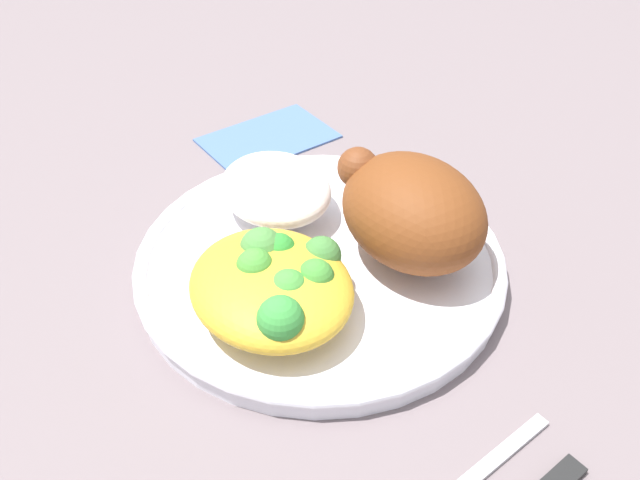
# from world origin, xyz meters

# --- Properties ---
(ground_plane) EXTENTS (2.00, 2.00, 0.00)m
(ground_plane) POSITION_xyz_m (0.00, 0.00, 0.00)
(ground_plane) COLOR slate
(plate) EXTENTS (0.25, 0.25, 0.02)m
(plate) POSITION_xyz_m (0.00, 0.00, 0.01)
(plate) COLOR white
(plate) RESTS_ON ground_plane
(roasted_chicken) EXTENTS (0.11, 0.09, 0.07)m
(roasted_chicken) POSITION_xyz_m (-0.03, -0.05, 0.05)
(roasted_chicken) COLOR brown
(roasted_chicken) RESTS_ON plate
(rice_pile) EXTENTS (0.09, 0.08, 0.03)m
(rice_pile) POSITION_xyz_m (0.06, -0.00, 0.04)
(rice_pile) COLOR white
(rice_pile) RESTS_ON plate
(mac_cheese_with_broccoli) EXTENTS (0.11, 0.10, 0.04)m
(mac_cheese_with_broccoli) POSITION_xyz_m (-0.03, 0.05, 0.04)
(mac_cheese_with_broccoli) COLOR gold
(mac_cheese_with_broccoli) RESTS_ON plate
(napkin) EXTENTS (0.08, 0.12, 0.00)m
(napkin) POSITION_xyz_m (0.18, -0.06, 0.00)
(napkin) COLOR #47669E
(napkin) RESTS_ON ground_plane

